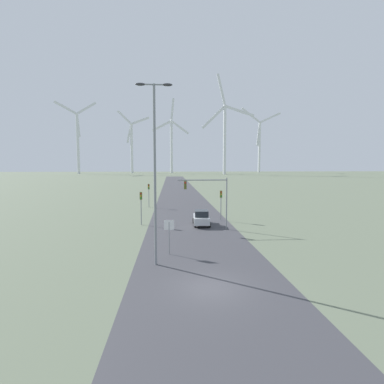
{
  "coord_description": "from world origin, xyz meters",
  "views": [
    {
      "loc": [
        -2.33,
        -17.0,
        7.24
      ],
      "look_at": [
        0.0,
        15.75,
        4.24
      ],
      "focal_mm": 28.0,
      "sensor_mm": 36.0,
      "label": 1
    }
  ],
  "objects_px": {
    "stop_sign_near": "(169,230)",
    "wind_turbine_left": "(132,143)",
    "wind_turbine_far_right": "(260,141)",
    "traffic_light_post_near_left": "(141,201)",
    "streetlamp": "(155,158)",
    "wind_turbine_far_left": "(78,137)",
    "traffic_light_mast_overhead": "(209,192)",
    "wind_turbine_right": "(225,132)",
    "traffic_light_post_near_right": "(221,199)",
    "car_approaching": "(201,218)",
    "wind_turbine_center": "(171,141)",
    "traffic_light_post_mid_left": "(149,190)"
  },
  "relations": [
    {
      "from": "traffic_light_mast_overhead",
      "to": "wind_turbine_left",
      "type": "bearing_deg",
      "value": 99.24
    },
    {
      "from": "stop_sign_near",
      "to": "wind_turbine_far_right",
      "type": "relative_size",
      "value": 0.05
    },
    {
      "from": "wind_turbine_right",
      "to": "wind_turbine_far_right",
      "type": "distance_m",
      "value": 72.3
    },
    {
      "from": "traffic_light_mast_overhead",
      "to": "car_approaching",
      "type": "relative_size",
      "value": 1.39
    },
    {
      "from": "traffic_light_post_mid_left",
      "to": "wind_turbine_right",
      "type": "xyz_separation_m",
      "value": [
        43.8,
        170.9,
        28.33
      ]
    },
    {
      "from": "traffic_light_post_near_left",
      "to": "wind_turbine_left",
      "type": "bearing_deg",
      "value": 97.48
    },
    {
      "from": "traffic_light_mast_overhead",
      "to": "wind_turbine_far_right",
      "type": "bearing_deg",
      "value": 72.15
    },
    {
      "from": "traffic_light_mast_overhead",
      "to": "wind_turbine_right",
      "type": "xyz_separation_m",
      "value": [
        35.84,
        189.13,
        27.02
      ]
    },
    {
      "from": "traffic_light_mast_overhead",
      "to": "wind_turbine_center",
      "type": "xyz_separation_m",
      "value": [
        -3.41,
        231.27,
        23.58
      ]
    },
    {
      "from": "wind_turbine_far_left",
      "to": "wind_turbine_center",
      "type": "height_order",
      "value": "wind_turbine_center"
    },
    {
      "from": "traffic_light_post_near_right",
      "to": "wind_turbine_right",
      "type": "distance_m",
      "value": 189.01
    },
    {
      "from": "car_approaching",
      "to": "wind_turbine_far_left",
      "type": "relative_size",
      "value": 0.07
    },
    {
      "from": "stop_sign_near",
      "to": "traffic_light_post_near_right",
      "type": "height_order",
      "value": "traffic_light_post_near_right"
    },
    {
      "from": "car_approaching",
      "to": "traffic_light_post_near_left",
      "type": "bearing_deg",
      "value": 174.05
    },
    {
      "from": "streetlamp",
      "to": "traffic_light_post_near_left",
      "type": "relative_size",
      "value": 3.23
    },
    {
      "from": "wind_turbine_center",
      "to": "wind_turbine_far_right",
      "type": "bearing_deg",
      "value": 10.58
    },
    {
      "from": "traffic_light_post_near_left",
      "to": "wind_turbine_right",
      "type": "distance_m",
      "value": 193.02
    },
    {
      "from": "streetlamp",
      "to": "car_approaching",
      "type": "bearing_deg",
      "value": 71.13
    },
    {
      "from": "streetlamp",
      "to": "wind_turbine_far_left",
      "type": "relative_size",
      "value": 0.22
    },
    {
      "from": "traffic_light_post_near_right",
      "to": "traffic_light_mast_overhead",
      "type": "xyz_separation_m",
      "value": [
        -2.23,
        -5.31,
        1.36
      ]
    },
    {
      "from": "car_approaching",
      "to": "wind_turbine_center",
      "type": "distance_m",
      "value": 230.36
    },
    {
      "from": "traffic_light_mast_overhead",
      "to": "wind_turbine_left",
      "type": "relative_size",
      "value": 0.11
    },
    {
      "from": "traffic_light_post_near_right",
      "to": "wind_turbine_far_left",
      "type": "height_order",
      "value": "wind_turbine_far_left"
    },
    {
      "from": "stop_sign_near",
      "to": "wind_turbine_left",
      "type": "xyz_separation_m",
      "value": [
        -33.82,
        243.65,
        24.23
      ]
    },
    {
      "from": "traffic_light_post_mid_left",
      "to": "wind_turbine_far_right",
      "type": "xyz_separation_m",
      "value": [
        87.41,
        228.53,
        26.22
      ]
    },
    {
      "from": "streetlamp",
      "to": "wind_turbine_far_left",
      "type": "xyz_separation_m",
      "value": [
        -72.33,
        224.32,
        21.04
      ]
    },
    {
      "from": "streetlamp",
      "to": "stop_sign_near",
      "type": "distance_m",
      "value": 6.32
    },
    {
      "from": "traffic_light_post_near_left",
      "to": "wind_turbine_left",
      "type": "xyz_separation_m",
      "value": [
        -30.4,
        231.48,
        23.28
      ]
    },
    {
      "from": "wind_turbine_center",
      "to": "traffic_light_mast_overhead",
      "type": "bearing_deg",
      "value": -89.15
    },
    {
      "from": "wind_turbine_far_right",
      "to": "traffic_light_post_near_left",
      "type": "bearing_deg",
      "value": -109.71
    },
    {
      "from": "streetlamp",
      "to": "traffic_light_mast_overhead",
      "type": "xyz_separation_m",
      "value": [
        5.34,
        11.37,
        -3.48
      ]
    },
    {
      "from": "wind_turbine_right",
      "to": "wind_turbine_left",
      "type": "bearing_deg",
      "value": 148.37
    },
    {
      "from": "stop_sign_near",
      "to": "wind_turbine_left",
      "type": "distance_m",
      "value": 247.18
    },
    {
      "from": "traffic_light_post_near_right",
      "to": "wind_turbine_left",
      "type": "xyz_separation_m",
      "value": [
        -40.44,
        229.43,
        23.33
      ]
    },
    {
      "from": "wind_turbine_left",
      "to": "wind_turbine_center",
      "type": "height_order",
      "value": "wind_turbine_center"
    },
    {
      "from": "traffic_light_post_near_left",
      "to": "wind_turbine_far_right",
      "type": "bearing_deg",
      "value": 70.29
    },
    {
      "from": "stop_sign_near",
      "to": "wind_turbine_far_left",
      "type": "distance_m",
      "value": 235.18
    },
    {
      "from": "wind_turbine_far_left",
      "to": "wind_turbine_right",
      "type": "bearing_deg",
      "value": -11.85
    },
    {
      "from": "traffic_light_mast_overhead",
      "to": "car_approaching",
      "type": "height_order",
      "value": "traffic_light_mast_overhead"
    },
    {
      "from": "wind_turbine_left",
      "to": "traffic_light_post_near_left",
      "type": "bearing_deg",
      "value": -82.52
    },
    {
      "from": "traffic_light_post_mid_left",
      "to": "car_approaching",
      "type": "distance_m",
      "value": 17.48
    },
    {
      "from": "traffic_light_mast_overhead",
      "to": "wind_turbine_right",
      "type": "height_order",
      "value": "wind_turbine_right"
    },
    {
      "from": "stop_sign_near",
      "to": "wind_turbine_far_right",
      "type": "bearing_deg",
      "value": 71.85
    },
    {
      "from": "wind_turbine_left",
      "to": "wind_turbine_right",
      "type": "distance_m",
      "value": 87.11
    },
    {
      "from": "traffic_light_mast_overhead",
      "to": "wind_turbine_right",
      "type": "distance_m",
      "value": 194.38
    },
    {
      "from": "traffic_light_post_near_left",
      "to": "wind_turbine_far_left",
      "type": "bearing_deg",
      "value": 108.43
    },
    {
      "from": "wind_turbine_far_right",
      "to": "wind_turbine_left",
      "type": "bearing_deg",
      "value": -174.17
    },
    {
      "from": "traffic_light_post_near_left",
      "to": "wind_turbine_center",
      "type": "xyz_separation_m",
      "value": [
        4.39,
        228.02,
        24.9
      ]
    },
    {
      "from": "traffic_light_post_mid_left",
      "to": "wind_turbine_left",
      "type": "relative_size",
      "value": 0.07
    },
    {
      "from": "car_approaching",
      "to": "traffic_light_mast_overhead",
      "type": "bearing_deg",
      "value": -76.51
    }
  ]
}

